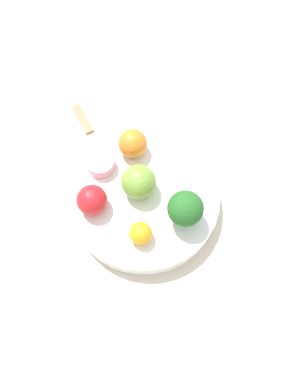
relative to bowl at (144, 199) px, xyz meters
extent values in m
plane|color=gray|center=(0.00, 0.00, -0.04)|extent=(6.00, 6.00, 0.00)
cube|color=beige|center=(0.00, 0.00, -0.03)|extent=(1.20, 1.20, 0.02)
cylinder|color=white|center=(0.00, 0.00, 0.00)|extent=(0.24, 0.24, 0.04)
cylinder|color=#8CB76B|center=(-0.02, 0.07, 0.03)|extent=(0.02, 0.02, 0.02)
sphere|color=#236023|center=(-0.02, 0.07, 0.06)|extent=(0.05, 0.05, 0.05)
sphere|color=red|center=(0.07, -0.04, 0.04)|extent=(0.05, 0.05, 0.05)
sphere|color=olive|center=(0.00, -0.01, 0.05)|extent=(0.05, 0.05, 0.05)
sphere|color=orange|center=(0.05, 0.05, 0.04)|extent=(0.03, 0.03, 0.03)
sphere|color=orange|center=(-0.04, -0.07, 0.04)|extent=(0.05, 0.05, 0.05)
cylinder|color=#EA9EC6|center=(0.02, -0.08, 0.03)|extent=(0.05, 0.05, 0.02)
cube|color=olive|center=(-0.03, -0.20, -0.02)|extent=(0.03, 0.07, 0.01)
camera|label=1|loc=(0.15, 0.17, 0.56)|focal=35.00mm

